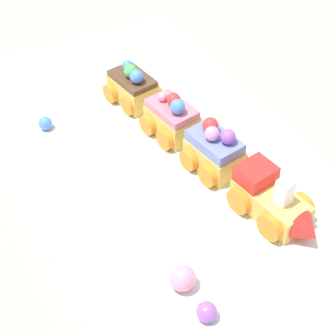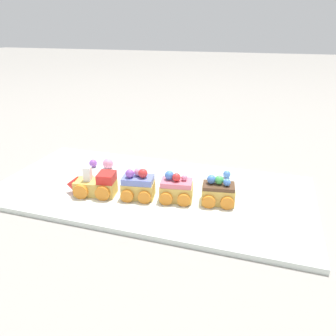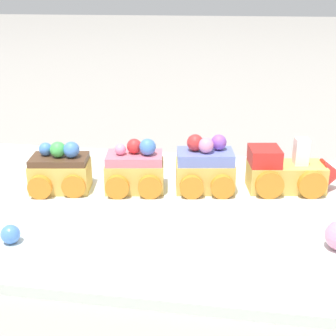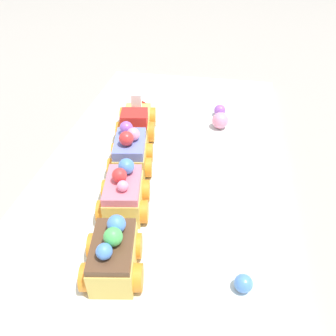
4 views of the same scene
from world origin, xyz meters
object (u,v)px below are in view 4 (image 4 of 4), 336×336
object	(u,v)px
cake_car_blueberry	(131,153)
gumball_blue	(243,283)
cake_train_locomotive	(137,120)
gumball_pink	(220,120)
gumball_purple	(220,110)
cake_car_strawberry	(124,194)
cake_car_chocolate	(114,255)

from	to	relation	value
cake_car_blueberry	gumball_blue	distance (m)	0.26
cake_train_locomotive	gumball_pink	xyz separation A→B (m)	(0.04, -0.15, -0.01)
gumball_purple	gumball_blue	size ratio (longest dim) A/B	1.13
cake_train_locomotive	gumball_purple	world-z (taller)	cake_train_locomotive
cake_train_locomotive	cake_car_strawberry	size ratio (longest dim) A/B	1.58
cake_car_chocolate	gumball_purple	bearing A→B (deg)	-23.80
cake_car_strawberry	cake_car_chocolate	world-z (taller)	cake_car_strawberry
cake_train_locomotive	gumball_purple	size ratio (longest dim) A/B	5.63
cake_train_locomotive	cake_car_strawberry	bearing A→B (deg)	-179.97
cake_car_strawberry	gumball_pink	bearing A→B (deg)	-35.51
cake_car_chocolate	gumball_blue	bearing A→B (deg)	-99.54
cake_train_locomotive	gumball_blue	distance (m)	0.36
cake_car_strawberry	gumball_purple	size ratio (longest dim) A/B	3.56
cake_car_strawberry	cake_car_chocolate	bearing A→B (deg)	-179.97
cake_car_chocolate	gumball_pink	distance (m)	0.35
cake_train_locomotive	cake_car_chocolate	bearing A→B (deg)	-179.97
cake_car_blueberry	cake_car_chocolate	size ratio (longest dim) A/B	1.00
cake_car_strawberry	gumball_blue	xyz separation A→B (m)	(-0.10, -0.16, -0.02)
gumball_blue	cake_car_strawberry	bearing A→B (deg)	58.71
cake_train_locomotive	cake_car_strawberry	distance (m)	0.21
cake_car_blueberry	gumball_pink	xyz separation A→B (m)	(0.15, -0.13, -0.01)
gumball_pink	gumball_blue	bearing A→B (deg)	-172.83
cake_car_chocolate	gumball_pink	world-z (taller)	cake_car_chocolate
cake_train_locomotive	gumball_pink	world-z (taller)	cake_train_locomotive
cake_car_chocolate	cake_car_blueberry	bearing A→B (deg)	0.09
cake_car_blueberry	gumball_blue	xyz separation A→B (m)	(-0.19, -0.17, -0.02)
cake_train_locomotive	cake_car_strawberry	xyz separation A→B (m)	(-0.20, -0.03, 0.00)
cake_car_strawberry	gumball_purple	world-z (taller)	cake_car_strawberry
gumball_purple	cake_car_chocolate	bearing A→B (deg)	165.71
gumball_purple	gumball_pink	xyz separation A→B (m)	(-0.05, -0.00, 0.00)
cake_train_locomotive	gumball_pink	size ratio (longest dim) A/B	4.20
cake_car_blueberry	cake_car_strawberry	size ratio (longest dim) A/B	1.00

